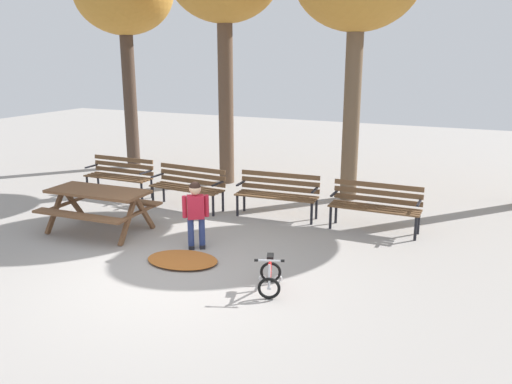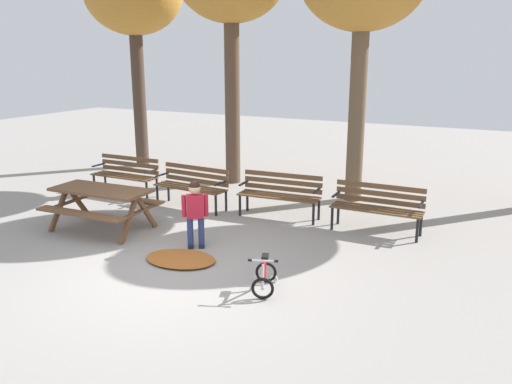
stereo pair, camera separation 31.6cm
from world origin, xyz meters
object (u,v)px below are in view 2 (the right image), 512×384
(park_bench_left, at_px, (193,183))
(park_bench_right, at_px, (280,191))
(child_standing, at_px, (195,209))
(park_bench_far_right, at_px, (378,204))
(picnic_table, at_px, (101,198))
(park_bench_far_left, at_px, (127,172))
(kids_bicycle, at_px, (264,276))

(park_bench_left, xyz_separation_m, park_bench_right, (1.89, 0.20, 0.00))
(child_standing, bearing_deg, park_bench_right, 75.49)
(park_bench_left, relative_size, park_bench_far_right, 1.02)
(picnic_table, xyz_separation_m, child_standing, (2.01, -0.03, 0.08))
(park_bench_left, height_order, park_bench_right, same)
(picnic_table, bearing_deg, child_standing, -0.76)
(park_bench_left, relative_size, park_bench_right, 1.00)
(park_bench_far_left, relative_size, park_bench_far_right, 1.00)
(park_bench_left, relative_size, kids_bicycle, 2.59)
(park_bench_right, height_order, kids_bicycle, park_bench_right)
(park_bench_far_right, relative_size, child_standing, 1.42)
(park_bench_left, bearing_deg, park_bench_far_left, 173.88)
(park_bench_far_right, bearing_deg, park_bench_left, -177.55)
(picnic_table, distance_m, park_bench_far_right, 4.94)
(picnic_table, relative_size, park_bench_far_left, 1.15)
(picnic_table, xyz_separation_m, park_bench_far_left, (-1.22, 2.13, -0.08))
(child_standing, bearing_deg, kids_bicycle, -29.08)
(park_bench_left, xyz_separation_m, park_bench_far_right, (3.79, 0.16, 0.00))
(picnic_table, relative_size, park_bench_left, 1.13)
(park_bench_far_right, xyz_separation_m, child_standing, (-2.46, -2.12, 0.16))
(park_bench_far_left, relative_size, child_standing, 1.42)
(picnic_table, height_order, park_bench_far_left, park_bench_far_left)
(picnic_table, bearing_deg, park_bench_far_right, 25.01)
(picnic_table, relative_size, park_bench_right, 1.14)
(park_bench_right, xyz_separation_m, kids_bicycle, (1.14, -3.10, -0.31))
(picnic_table, height_order, park_bench_left, park_bench_left)
(park_bench_right, distance_m, child_standing, 2.23)
(picnic_table, distance_m, park_bench_left, 2.05)
(park_bench_far_left, height_order, kids_bicycle, park_bench_far_left)
(child_standing, height_order, kids_bicycle, child_standing)
(picnic_table, xyz_separation_m, park_bench_left, (0.68, 1.93, -0.08))
(picnic_table, xyz_separation_m, park_bench_right, (2.57, 2.13, -0.08))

